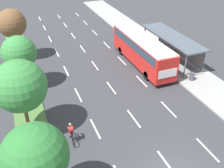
{
  "coord_description": "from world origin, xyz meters",
  "views": [
    {
      "loc": [
        -8.0,
        -8.69,
        14.0
      ],
      "look_at": [
        -0.37,
        10.47,
        1.2
      ],
      "focal_mm": 40.47,
      "sensor_mm": 36.0,
      "label": 1
    }
  ],
  "objects_px": {
    "median_tree_fourth": "(12,23)",
    "trash_bin": "(192,76)",
    "median_tree_second": "(20,86)",
    "bus": "(142,48)",
    "bus_shelter": "(173,45)",
    "median_tree_third": "(19,53)",
    "cyclist": "(71,133)",
    "median_tree_nearest": "(35,156)"
  },
  "relations": [
    {
      "from": "bus_shelter",
      "to": "median_tree_nearest",
      "type": "relative_size",
      "value": 1.7
    },
    {
      "from": "cyclist",
      "to": "trash_bin",
      "type": "distance_m",
      "value": 14.63
    },
    {
      "from": "bus_shelter",
      "to": "cyclist",
      "type": "xyz_separation_m",
      "value": [
        -15.14,
        -9.51,
        -1.08
      ]
    },
    {
      "from": "bus_shelter",
      "to": "cyclist",
      "type": "distance_m",
      "value": 17.91
    },
    {
      "from": "bus_shelter",
      "to": "median_tree_third",
      "type": "relative_size",
      "value": 1.86
    },
    {
      "from": "cyclist",
      "to": "median_tree_second",
      "type": "bearing_deg",
      "value": 141.31
    },
    {
      "from": "bus_shelter",
      "to": "median_tree_third",
      "type": "distance_m",
      "value": 17.75
    },
    {
      "from": "bus_shelter",
      "to": "median_tree_second",
      "type": "height_order",
      "value": "median_tree_second"
    },
    {
      "from": "median_tree_nearest",
      "to": "cyclist",
      "type": "bearing_deg",
      "value": 60.14
    },
    {
      "from": "bus",
      "to": "median_tree_second",
      "type": "relative_size",
      "value": 1.83
    },
    {
      "from": "cyclist",
      "to": "median_tree_nearest",
      "type": "bearing_deg",
      "value": -119.86
    },
    {
      "from": "median_tree_nearest",
      "to": "median_tree_fourth",
      "type": "distance_m",
      "value": 21.12
    },
    {
      "from": "median_tree_fourth",
      "to": "bus",
      "type": "bearing_deg",
      "value": -26.8
    },
    {
      "from": "bus",
      "to": "median_tree_fourth",
      "type": "height_order",
      "value": "median_tree_fourth"
    },
    {
      "from": "median_tree_second",
      "to": "median_tree_fourth",
      "type": "distance_m",
      "value": 14.08
    },
    {
      "from": "trash_bin",
      "to": "median_tree_second",
      "type": "bearing_deg",
      "value": -174.15
    },
    {
      "from": "bus",
      "to": "cyclist",
      "type": "bearing_deg",
      "value": -138.63
    },
    {
      "from": "bus",
      "to": "trash_bin",
      "type": "relative_size",
      "value": 13.28
    },
    {
      "from": "median_tree_third",
      "to": "median_tree_fourth",
      "type": "height_order",
      "value": "median_tree_fourth"
    },
    {
      "from": "median_tree_fourth",
      "to": "trash_bin",
      "type": "xyz_separation_m",
      "value": [
        16.71,
        -12.34,
        -4.01
      ]
    },
    {
      "from": "bus_shelter",
      "to": "median_tree_third",
      "type": "xyz_separation_m",
      "value": [
        -17.64,
        -0.16,
        1.99
      ]
    },
    {
      "from": "cyclist",
      "to": "median_tree_nearest",
      "type": "xyz_separation_m",
      "value": [
        -2.72,
        -4.73,
        3.5
      ]
    },
    {
      "from": "median_tree_second",
      "to": "median_tree_fourth",
      "type": "xyz_separation_m",
      "value": [
        0.23,
        14.08,
        0.26
      ]
    },
    {
      "from": "bus",
      "to": "median_tree_third",
      "type": "relative_size",
      "value": 2.09
    },
    {
      "from": "bus_shelter",
      "to": "median_tree_nearest",
      "type": "bearing_deg",
      "value": -141.41
    },
    {
      "from": "median_tree_fourth",
      "to": "median_tree_third",
      "type": "bearing_deg",
      "value": -88.79
    },
    {
      "from": "median_tree_nearest",
      "to": "bus_shelter",
      "type": "bearing_deg",
      "value": 38.59
    },
    {
      "from": "bus",
      "to": "trash_bin",
      "type": "bearing_deg",
      "value": -59.89
    },
    {
      "from": "median_tree_second",
      "to": "trash_bin",
      "type": "relative_size",
      "value": 7.27
    },
    {
      "from": "bus_shelter",
      "to": "cyclist",
      "type": "relative_size",
      "value": 5.54
    },
    {
      "from": "median_tree_nearest",
      "to": "median_tree_fourth",
      "type": "height_order",
      "value": "median_tree_fourth"
    },
    {
      "from": "bus",
      "to": "median_tree_second",
      "type": "xyz_separation_m",
      "value": [
        -13.74,
        -7.25,
        2.27
      ]
    },
    {
      "from": "median_tree_fourth",
      "to": "trash_bin",
      "type": "distance_m",
      "value": 21.16
    },
    {
      "from": "cyclist",
      "to": "median_tree_fourth",
      "type": "height_order",
      "value": "median_tree_fourth"
    },
    {
      "from": "median_tree_second",
      "to": "trash_bin",
      "type": "distance_m",
      "value": 17.44
    },
    {
      "from": "median_tree_nearest",
      "to": "trash_bin",
      "type": "height_order",
      "value": "median_tree_nearest"
    },
    {
      "from": "median_tree_second",
      "to": "median_tree_fourth",
      "type": "relative_size",
      "value": 1.0
    },
    {
      "from": "cyclist",
      "to": "bus",
      "type": "bearing_deg",
      "value": 41.37
    },
    {
      "from": "median_tree_third",
      "to": "trash_bin",
      "type": "bearing_deg",
      "value": -17.75
    },
    {
      "from": "bus",
      "to": "median_tree_second",
      "type": "bearing_deg",
      "value": -152.17
    },
    {
      "from": "median_tree_third",
      "to": "bus_shelter",
      "type": "bearing_deg",
      "value": 0.53
    },
    {
      "from": "median_tree_nearest",
      "to": "median_tree_second",
      "type": "bearing_deg",
      "value": 91.35
    }
  ]
}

